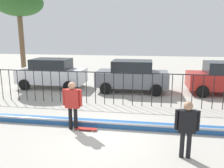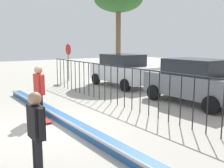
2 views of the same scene
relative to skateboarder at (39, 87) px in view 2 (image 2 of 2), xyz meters
The scene contains 10 objects.
ground_plane 1.49m from the skateboarder, ahead, with size 60.00×60.00×0.00m, color #ADA89E.
bowl_coping_ledge 1.46m from the skateboarder, 22.22° to the left, with size 11.00×0.40×0.27m.
perimeter_fence 3.41m from the skateboarder, 72.63° to the left, with size 14.04×0.04×1.64m.
skateboarder is the anchor object (origin of this frame).
skateboard 1.13m from the skateboarder, ahead, with size 0.80×0.20×0.07m.
camera_operator 4.04m from the skateboarder, 20.57° to the right, with size 0.67×0.25×1.67m.
parked_car_white 7.25m from the skateboarder, 119.18° to the left, with size 4.30×2.12×1.90m.
parked_car_gray 6.37m from the skateboarder, 74.45° to the left, with size 4.30×2.12×1.90m.
stop_sign 8.82m from the skateboarder, 147.62° to the left, with size 0.76×0.07×2.50m.
palm_tree_short 11.62m from the skateboarder, 128.58° to the left, with size 3.49×3.49×6.63m.
Camera 2 is at (7.35, -2.82, 2.57)m, focal length 40.92 mm.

